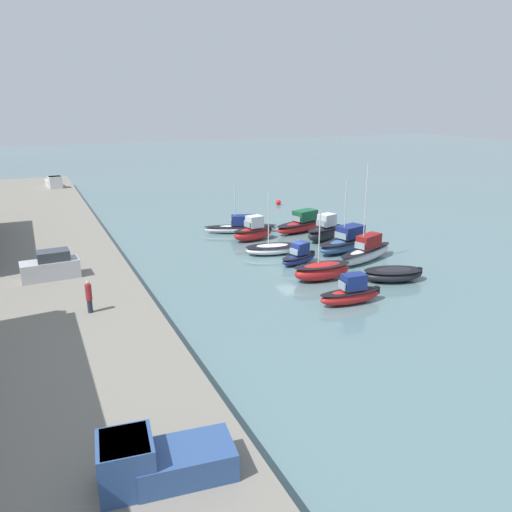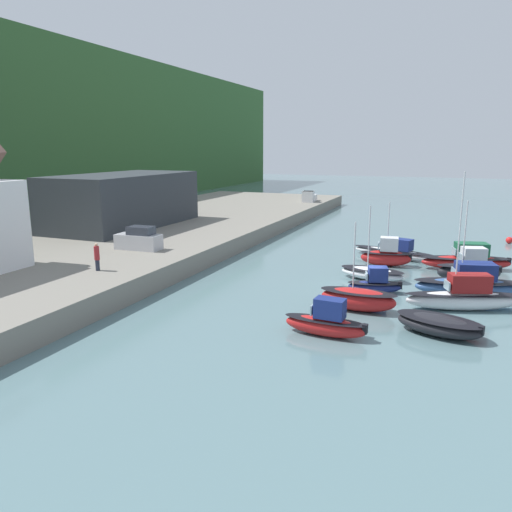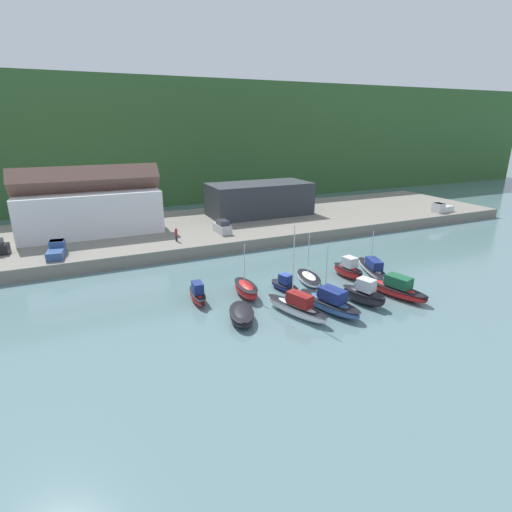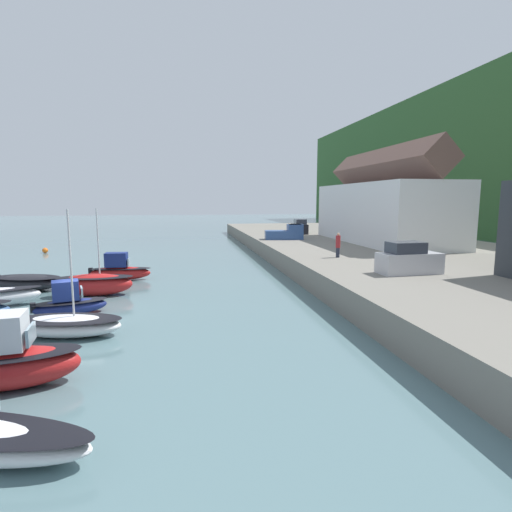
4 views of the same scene
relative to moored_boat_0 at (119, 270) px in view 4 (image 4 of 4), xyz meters
The scene contains 14 objects.
ground_plane 10.43m from the moored_boat_0, ahead, with size 320.00×320.00×0.00m, color slate.
quay_promenade 29.62m from the moored_boat_0, 69.49° to the left, with size 118.00×26.59×1.78m.
harbor_clubhouse 30.32m from the moored_boat_0, 107.56° to the left, with size 21.91×8.12×10.96m.
moored_boat_0 is the anchor object (origin of this frame).
moored_boat_1 5.55m from the moored_boat_0, ahead, with size 2.25×5.38×6.16m.
moored_boat_2 10.35m from the moored_boat_0, ahead, with size 2.64×4.40×2.07m.
moored_boat_3 14.18m from the moored_boat_0, ahead, with size 3.29×5.86×6.31m.
moored_boat_4 19.79m from the moored_boat_0, ahead, with size 2.48×4.99×2.76m.
moored_boat_6 6.82m from the moored_boat_0, 66.59° to the right, with size 3.86×5.67×1.17m.
parked_car_0 22.93m from the moored_boat_0, 63.21° to the left, with size 1.99×4.28×2.16m.
parked_car_1 31.70m from the moored_boat_0, 134.87° to the left, with size 4.36×2.21×2.16m.
pickup_truck_0 23.33m from the moored_boat_0, 127.77° to the left, with size 2.50×4.92×1.90m.
person_on_quay 18.83m from the moored_boat_0, 83.16° to the left, with size 0.40×0.40×2.14m.
mooring_buoy_1 23.20m from the moored_boat_0, 148.69° to the right, with size 0.68×0.68×0.68m.
Camera 4 is at (24.36, 6.04, 6.73)m, focal length 28.00 mm.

